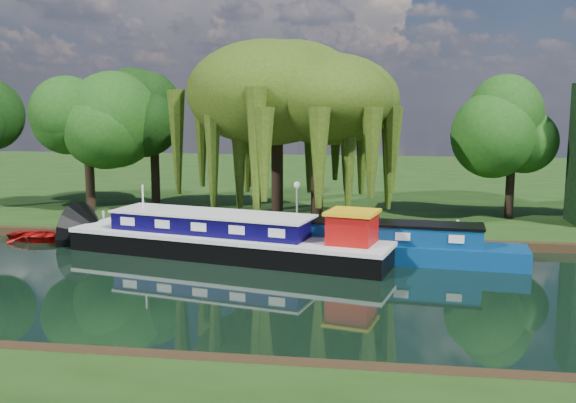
# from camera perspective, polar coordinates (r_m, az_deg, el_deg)

# --- Properties ---
(ground) EXTENTS (120.00, 120.00, 0.00)m
(ground) POSITION_cam_1_polar(r_m,az_deg,el_deg) (26.05, -3.36, -7.61)
(ground) COLOR black
(far_bank) EXTENTS (120.00, 52.00, 0.45)m
(far_bank) POSITION_cam_1_polar(r_m,az_deg,el_deg) (59.12, 3.31, 1.88)
(far_bank) COLOR #18340E
(far_bank) RESTS_ON ground
(dutch_barge) EXTENTS (16.41, 7.08, 3.38)m
(dutch_barge) POSITION_cam_1_polar(r_m,az_deg,el_deg) (31.08, -5.12, -3.33)
(dutch_barge) COLOR black
(dutch_barge) RESTS_ON ground
(narrowboat) EXTENTS (13.65, 3.52, 1.97)m
(narrowboat) POSITION_cam_1_polar(r_m,az_deg,el_deg) (30.56, 8.01, -3.85)
(narrowboat) COLOR navy
(narrowboat) RESTS_ON ground
(red_dinghy) EXTENTS (3.70, 2.81, 0.72)m
(red_dinghy) POSITION_cam_1_polar(r_m,az_deg,el_deg) (37.01, -21.17, -3.25)
(red_dinghy) COLOR #9D0C0B
(red_dinghy) RESTS_ON ground
(willow_left) EXTENTS (8.36, 8.36, 10.02)m
(willow_left) POSITION_cam_1_polar(r_m,az_deg,el_deg) (38.01, -0.98, 9.38)
(willow_left) COLOR black
(willow_left) RESTS_ON far_bank
(willow_right) EXTENTS (7.20, 7.20, 8.77)m
(willow_right) POSITION_cam_1_polar(r_m,az_deg,el_deg) (36.02, 2.65, 8.01)
(willow_right) COLOR black
(willow_right) RESTS_ON far_bank
(tree_far_left) EXTENTS (5.29, 5.29, 8.52)m
(tree_far_left) POSITION_cam_1_polar(r_m,az_deg,el_deg) (42.64, -17.43, 6.98)
(tree_far_left) COLOR black
(tree_far_left) RESTS_ON far_bank
(tree_far_mid) EXTENTS (5.10, 5.10, 8.34)m
(tree_far_mid) POSITION_cam_1_polar(r_m,az_deg,el_deg) (43.80, -11.86, 7.13)
(tree_far_mid) COLOR black
(tree_far_mid) RESTS_ON far_bank
(tree_far_right) EXTENTS (4.47, 4.47, 7.31)m
(tree_far_right) POSITION_cam_1_polar(r_m,az_deg,el_deg) (40.50, 19.35, 5.68)
(tree_far_right) COLOR black
(tree_far_right) RESTS_ON far_bank
(lamppost) EXTENTS (0.36, 0.36, 2.56)m
(lamppost) POSITION_cam_1_polar(r_m,az_deg,el_deg) (35.61, 0.81, 0.85)
(lamppost) COLOR silver
(lamppost) RESTS_ON far_bank
(mooring_posts) EXTENTS (19.16, 0.16, 1.00)m
(mooring_posts) POSITION_cam_1_polar(r_m,az_deg,el_deg) (33.95, -1.34, -2.06)
(mooring_posts) COLOR silver
(mooring_posts) RESTS_ON far_bank
(reeds_near) EXTENTS (33.70, 1.50, 1.10)m
(reeds_near) POSITION_cam_1_polar(r_m,az_deg,el_deg) (18.29, 13.62, -13.30)
(reeds_near) COLOR #1D4712
(reeds_near) RESTS_ON ground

